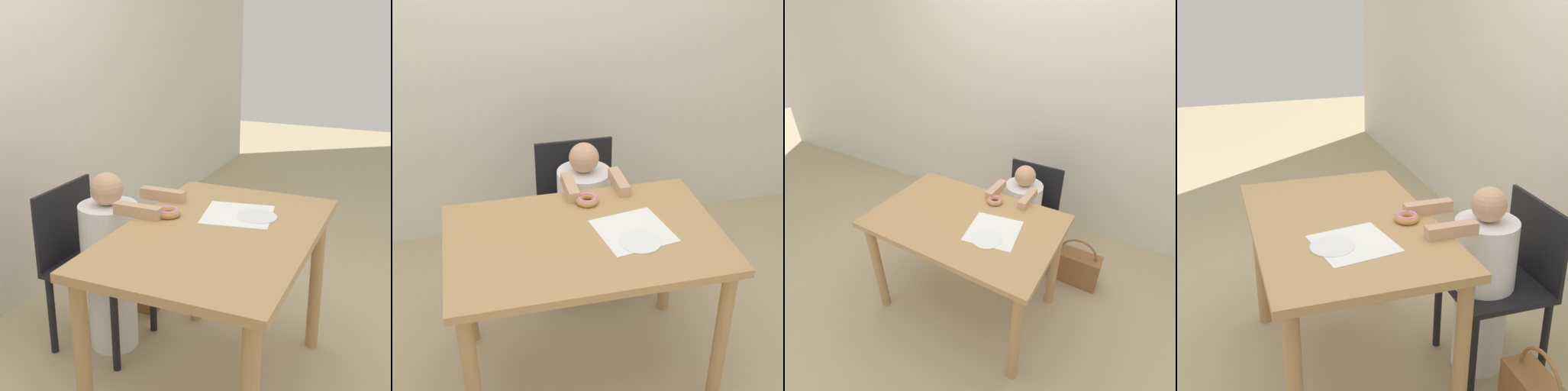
# 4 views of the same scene
# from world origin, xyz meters

# --- Properties ---
(ground_plane) EXTENTS (12.00, 12.00, 0.00)m
(ground_plane) POSITION_xyz_m (0.00, 0.00, 0.00)
(ground_plane) COLOR tan
(wall_back) EXTENTS (8.00, 0.05, 2.50)m
(wall_back) POSITION_xyz_m (0.00, 1.31, 1.25)
(wall_back) COLOR silver
(wall_back) RESTS_ON ground_plane
(dining_table) EXTENTS (1.13, 0.74, 0.75)m
(dining_table) POSITION_xyz_m (0.00, 0.00, 0.64)
(dining_table) COLOR tan
(dining_table) RESTS_ON ground_plane
(chair) EXTENTS (0.43, 0.42, 0.79)m
(chair) POSITION_xyz_m (0.13, 0.70, 0.43)
(chair) COLOR black
(chair) RESTS_ON ground_plane
(child_figure) EXTENTS (0.28, 0.47, 0.88)m
(child_figure) POSITION_xyz_m (0.13, 0.59, 0.43)
(child_figure) COLOR white
(child_figure) RESTS_ON ground_plane
(donut) EXTENTS (0.10, 0.10, 0.03)m
(donut) POSITION_xyz_m (0.07, 0.25, 0.77)
(donut) COLOR tan
(donut) RESTS_ON dining_table
(napkin) EXTENTS (0.33, 0.33, 0.00)m
(napkin) POSITION_xyz_m (0.20, -0.01, 0.75)
(napkin) COLOR white
(napkin) RESTS_ON dining_table
(handbag) EXTENTS (0.35, 0.14, 0.40)m
(handbag) POSITION_xyz_m (0.60, 0.60, 0.14)
(handbag) COLOR brown
(handbag) RESTS_ON ground_plane
(plate) EXTENTS (0.17, 0.17, 0.01)m
(plate) POSITION_xyz_m (0.21, -0.10, 0.75)
(plate) COLOR white
(plate) RESTS_ON dining_table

